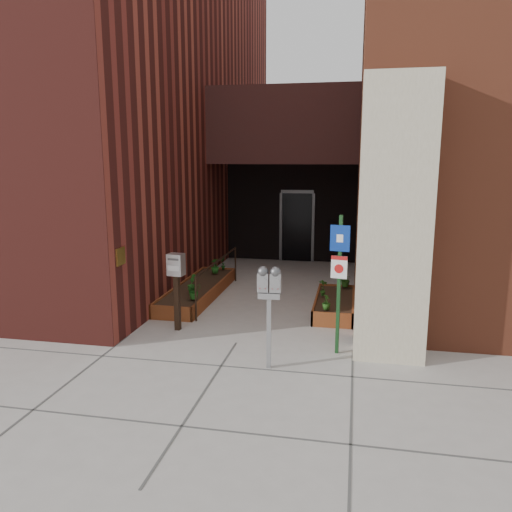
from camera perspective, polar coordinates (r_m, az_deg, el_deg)
The scene contains 15 objects.
ground at distance 8.82m, azimuth -2.30°, elevation -9.90°, with size 80.00×80.00×0.00m, color #9E9991.
architecture at distance 15.15m, azimuth 3.28°, elevation 18.04°, with size 20.00×14.60×10.00m.
planter_left at distance 11.66m, azimuth -6.61°, elevation -3.99°, with size 0.90×3.60×0.30m.
planter_right at distance 10.65m, azimuth 8.97°, elevation -5.53°, with size 0.80×2.20×0.30m.
handrail at distance 11.32m, azimuth -4.35°, elevation -1.21°, with size 0.04×3.34×0.90m.
parking_meter at distance 7.45m, azimuth 1.52°, elevation -3.90°, with size 0.36×0.17×1.60m.
sign_post at distance 8.07m, azimuth 9.49°, elevation -1.60°, with size 0.31×0.10×2.29m.
payment_dropbox at distance 9.27m, azimuth -9.09°, elevation -2.20°, with size 0.31×0.25×1.45m.
shrub_left_a at distance 10.39m, azimuth -7.09°, elevation -3.99°, with size 0.30×0.30×0.33m, color #1F611B.
shrub_left_b at distance 10.84m, azimuth -7.36°, elevation -3.16°, with size 0.22×0.22×0.41m, color #1E5C1A.
shrub_left_c at distance 12.62m, azimuth -4.72°, elevation -1.13°, with size 0.21×0.21×0.37m, color #1E5E1A.
shrub_left_d at distance 13.03m, azimuth -3.79°, elevation -0.83°, with size 0.17×0.17×0.32m, color #175017.
shrub_right_a at distance 9.70m, azimuth 8.04°, elevation -5.23°, with size 0.17×0.17×0.30m, color #225117.
shrub_right_b at distance 10.63m, azimuth 7.69°, elevation -3.59°, with size 0.19×0.19×0.36m, color #235518.
shrub_right_c at distance 11.42m, azimuth 10.18°, elevation -2.69°, with size 0.30×0.30×0.33m, color #255618.
Camera 1 is at (1.95, -7.99, 3.18)m, focal length 35.00 mm.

